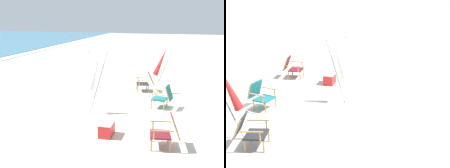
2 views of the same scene
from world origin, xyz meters
TOP-DOWN VIEW (x-y plane):
  - ground_plane at (0.00, 0.00)m, footprint 80.00×80.00m
  - beach_chair_mid_center at (-2.26, -0.25)m, footprint 0.67×0.76m
  - beach_chair_back_right at (0.52, 0.02)m, footprint 0.68×0.75m
  - beach_chair_front_left at (2.49, 0.88)m, footprint 0.73×0.84m
  - umbrella_furled_white at (-0.52, 2.10)m, footprint 0.33×0.69m
  - umbrella_furled_red at (2.26, 0.30)m, footprint 0.31×0.84m
  - cooler_box at (-2.03, 1.31)m, footprint 0.49×0.35m

SIDE VIEW (x-z plane):
  - ground_plane at x=0.00m, z-range 0.00..0.00m
  - cooler_box at x=-2.03m, z-range 0.00..0.40m
  - beach_chair_front_left at x=2.49m, z-range 0.03..0.83m
  - beach_chair_mid_center at x=-2.26m, z-range 0.02..0.84m
  - beach_chair_back_right at x=0.52m, z-range 0.02..0.84m
  - umbrella_furled_red at x=2.26m, z-range 0.30..2.30m
  - umbrella_furled_white at x=-0.52m, z-range 0.31..2.37m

